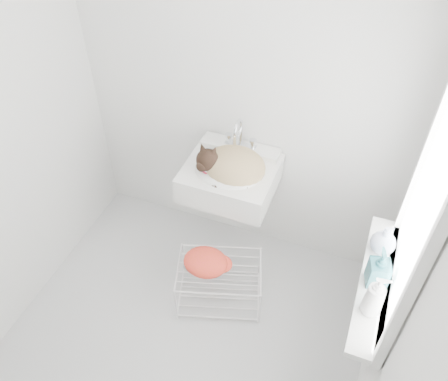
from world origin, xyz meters
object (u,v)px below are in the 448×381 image
(cat, at_px, (231,165))
(bottle_c, at_px, (380,250))
(bottle_a, at_px, (369,311))
(wire_rack, at_px, (219,284))
(bottle_b, at_px, (374,282))
(sink, at_px, (230,167))

(cat, xyz_separation_m, bottle_c, (0.96, -0.32, -0.04))
(bottle_a, bearing_deg, bottle_c, 90.00)
(wire_rack, relative_size, bottle_b, 2.46)
(cat, xyz_separation_m, bottle_b, (0.96, -0.54, -0.04))
(cat, distance_m, bottle_a, 1.20)
(bottle_a, bearing_deg, sink, 143.23)
(wire_rack, xyz_separation_m, bottle_a, (0.90, -0.34, 0.70))
(bottle_c, bearing_deg, wire_rack, -176.43)
(bottle_b, bearing_deg, bottle_c, 90.00)
(sink, distance_m, cat, 0.05)
(cat, relative_size, wire_rack, 0.80)
(bottle_b, relative_size, bottle_c, 1.28)
(wire_rack, bearing_deg, cat, 99.44)
(sink, bearing_deg, wire_rack, -79.08)
(sink, bearing_deg, bottle_a, -36.77)
(sink, height_order, bottle_a, sink)
(cat, height_order, bottle_b, cat)
(bottle_b, bearing_deg, sink, 150.43)
(wire_rack, distance_m, bottle_b, 1.15)
(bottle_a, bearing_deg, cat, 143.51)
(cat, bearing_deg, bottle_c, -21.90)
(cat, distance_m, wire_rack, 0.83)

